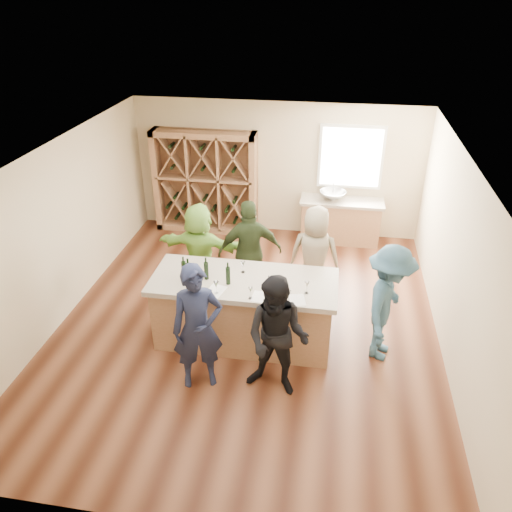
% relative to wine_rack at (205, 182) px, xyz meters
% --- Properties ---
extents(floor, '(6.00, 7.00, 0.10)m').
position_rel_wine_rack_xyz_m(floor, '(1.50, -3.27, -1.15)').
color(floor, '#592F1C').
rests_on(floor, ground).
extents(ceiling, '(6.00, 7.00, 0.10)m').
position_rel_wine_rack_xyz_m(ceiling, '(1.50, -3.27, 1.75)').
color(ceiling, white).
rests_on(ceiling, ground).
extents(wall_back, '(6.00, 0.10, 2.80)m').
position_rel_wine_rack_xyz_m(wall_back, '(1.50, 0.28, 0.30)').
color(wall_back, beige).
rests_on(wall_back, ground).
extents(wall_front, '(6.00, 0.10, 2.80)m').
position_rel_wine_rack_xyz_m(wall_front, '(1.50, -6.82, 0.30)').
color(wall_front, beige).
rests_on(wall_front, ground).
extents(wall_left, '(0.10, 7.00, 2.80)m').
position_rel_wine_rack_xyz_m(wall_left, '(-1.55, -3.27, 0.30)').
color(wall_left, beige).
rests_on(wall_left, ground).
extents(wall_right, '(0.10, 7.00, 2.80)m').
position_rel_wine_rack_xyz_m(wall_right, '(4.55, -3.27, 0.30)').
color(wall_right, beige).
rests_on(wall_right, ground).
extents(window_frame, '(1.30, 0.06, 1.30)m').
position_rel_wine_rack_xyz_m(window_frame, '(3.00, 0.20, 0.65)').
color(window_frame, white).
rests_on(window_frame, wall_back).
extents(window_pane, '(1.18, 0.01, 1.18)m').
position_rel_wine_rack_xyz_m(window_pane, '(3.00, 0.17, 0.65)').
color(window_pane, white).
rests_on(window_pane, wall_back).
extents(wine_rack, '(2.20, 0.45, 2.20)m').
position_rel_wine_rack_xyz_m(wine_rack, '(0.00, 0.00, 0.00)').
color(wine_rack, '#996C49').
rests_on(wine_rack, floor).
extents(back_counter_base, '(1.60, 0.58, 0.86)m').
position_rel_wine_rack_xyz_m(back_counter_base, '(2.90, -0.07, -0.67)').
color(back_counter_base, '#996C49').
rests_on(back_counter_base, floor).
extents(back_counter_top, '(1.70, 0.62, 0.06)m').
position_rel_wine_rack_xyz_m(back_counter_top, '(2.90, -0.07, -0.21)').
color(back_counter_top, '#A99C8B').
rests_on(back_counter_top, back_counter_base).
extents(sink, '(0.54, 0.54, 0.19)m').
position_rel_wine_rack_xyz_m(sink, '(2.70, -0.07, -0.09)').
color(sink, silver).
rests_on(sink, back_counter_top).
extents(faucet, '(0.02, 0.02, 0.30)m').
position_rel_wine_rack_xyz_m(faucet, '(2.70, 0.11, -0.03)').
color(faucet, silver).
rests_on(faucet, back_counter_top).
extents(tasting_counter_base, '(2.60, 1.00, 1.00)m').
position_rel_wine_rack_xyz_m(tasting_counter_base, '(1.52, -3.67, -0.60)').
color(tasting_counter_base, '#996C49').
rests_on(tasting_counter_base, floor).
extents(tasting_counter_top, '(2.72, 1.12, 0.08)m').
position_rel_wine_rack_xyz_m(tasting_counter_top, '(1.52, -3.67, -0.06)').
color(tasting_counter_top, '#A99C8B').
rests_on(tasting_counter_top, tasting_counter_base).
extents(wine_bottle_a, '(0.08, 0.08, 0.28)m').
position_rel_wine_rack_xyz_m(wine_bottle_a, '(0.66, -3.77, 0.12)').
color(wine_bottle_a, black).
rests_on(wine_bottle_a, tasting_counter_top).
extents(wine_bottle_b, '(0.08, 0.08, 0.33)m').
position_rel_wine_rack_xyz_m(wine_bottle_b, '(0.77, -3.90, 0.14)').
color(wine_bottle_b, black).
rests_on(wine_bottle_b, tasting_counter_top).
extents(wine_bottle_c, '(0.09, 0.09, 0.27)m').
position_rel_wine_rack_xyz_m(wine_bottle_c, '(0.98, -3.73, 0.11)').
color(wine_bottle_c, black).
rests_on(wine_bottle_c, tasting_counter_top).
extents(wine_bottle_e, '(0.08, 0.08, 0.27)m').
position_rel_wine_rack_xyz_m(wine_bottle_e, '(1.32, -3.81, 0.11)').
color(wine_bottle_e, black).
rests_on(wine_bottle_e, tasting_counter_top).
extents(wine_glass_a, '(0.09, 0.09, 0.20)m').
position_rel_wine_rack_xyz_m(wine_glass_a, '(1.21, -4.08, 0.08)').
color(wine_glass_a, white).
rests_on(wine_glass_a, tasting_counter_top).
extents(wine_glass_b, '(0.08, 0.08, 0.17)m').
position_rel_wine_rack_xyz_m(wine_glass_b, '(1.70, -4.13, 0.06)').
color(wine_glass_b, white).
rests_on(wine_glass_b, tasting_counter_top).
extents(wine_glass_c, '(0.07, 0.07, 0.18)m').
position_rel_wine_rack_xyz_m(wine_glass_c, '(2.22, -4.13, 0.07)').
color(wine_glass_c, white).
rests_on(wine_glass_c, tasting_counter_top).
extents(wine_glass_d, '(0.09, 0.09, 0.17)m').
position_rel_wine_rack_xyz_m(wine_glass_d, '(1.92, -3.80, 0.07)').
color(wine_glass_d, white).
rests_on(wine_glass_d, tasting_counter_top).
extents(wine_glass_e, '(0.08, 0.08, 0.19)m').
position_rel_wine_rack_xyz_m(wine_glass_e, '(2.44, -3.87, 0.08)').
color(wine_glass_e, white).
rests_on(wine_glass_e, tasting_counter_top).
extents(tasting_menu_a, '(0.30, 0.36, 0.00)m').
position_rel_wine_rack_xyz_m(tasting_menu_a, '(1.18, -4.02, -0.02)').
color(tasting_menu_a, white).
rests_on(tasting_menu_a, tasting_counter_top).
extents(tasting_menu_b, '(0.22, 0.29, 0.00)m').
position_rel_wine_rack_xyz_m(tasting_menu_b, '(1.81, -4.07, -0.02)').
color(tasting_menu_b, white).
rests_on(tasting_menu_b, tasting_counter_top).
extents(tasting_menu_c, '(0.27, 0.32, 0.00)m').
position_rel_wine_rack_xyz_m(tasting_menu_c, '(2.34, -4.06, -0.02)').
color(tasting_menu_c, white).
rests_on(tasting_menu_c, tasting_counter_top).
extents(person_near_left, '(0.80, 0.69, 1.84)m').
position_rel_wine_rack_xyz_m(person_near_left, '(1.09, -4.69, -0.18)').
color(person_near_left, '#191E38').
rests_on(person_near_left, floor).
extents(person_near_right, '(0.93, 0.62, 1.76)m').
position_rel_wine_rack_xyz_m(person_near_right, '(2.14, -4.66, -0.22)').
color(person_near_right, black).
rests_on(person_near_right, floor).
extents(person_server, '(0.83, 1.27, 1.80)m').
position_rel_wine_rack_xyz_m(person_server, '(3.58, -3.69, -0.20)').
color(person_server, '#335972').
rests_on(person_server, floor).
extents(person_far_mid, '(1.18, 0.81, 1.82)m').
position_rel_wine_rack_xyz_m(person_far_mid, '(1.41, -2.52, -0.19)').
color(person_far_mid, '#263319').
rests_on(person_far_mid, floor).
extents(person_far_right, '(0.90, 0.64, 1.73)m').
position_rel_wine_rack_xyz_m(person_far_right, '(2.48, -2.40, -0.23)').
color(person_far_right, gray).
rests_on(person_far_right, floor).
extents(person_far_left, '(1.59, 0.64, 1.69)m').
position_rel_wine_rack_xyz_m(person_far_left, '(0.53, -2.48, -0.26)').
color(person_far_left, '#8CC64C').
rests_on(person_far_left, floor).
extents(wine_glass_f, '(0.07, 0.07, 0.18)m').
position_rel_wine_rack_xyz_m(wine_glass_f, '(1.47, -3.47, 0.07)').
color(wine_glass_f, white).
rests_on(wine_glass_f, tasting_counter_top).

